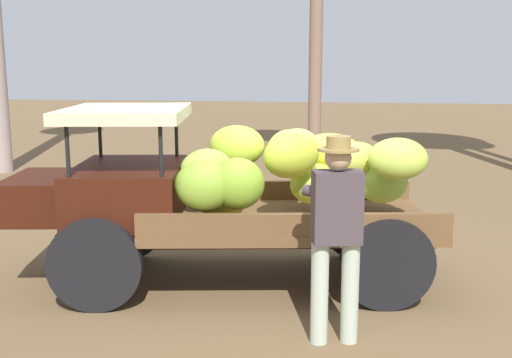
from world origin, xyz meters
The scene contains 3 objects.
ground_plane centered at (0.00, 0.00, 0.00)m, with size 60.00×60.00×0.00m, color brown.
truck centered at (0.59, 0.27, 1.01)m, with size 4.62×2.32×1.90m.
farmer centered at (-0.61, 1.58, 1.01)m, with size 0.53×0.49×1.78m.
Camera 1 is at (-0.67, 6.54, 2.37)m, focal length 43.09 mm.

